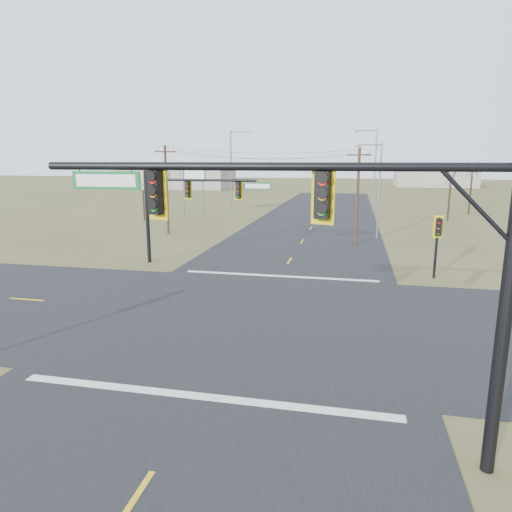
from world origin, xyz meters
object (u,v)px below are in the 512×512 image
(streetlight_a, at_px, (377,186))
(bare_tree_a, at_px, (143,183))
(bare_tree_b, at_px, (167,175))
(pedestal_signal_ne, at_px, (438,232))
(utility_pole_near, at_px, (358,195))
(bare_tree_d, at_px, (473,168))
(streetlight_b, at_px, (373,166))
(highway_sign, at_px, (193,180))
(streetlight_c, at_px, (233,168))
(bare_tree_c, at_px, (451,176))
(mast_arm_far, at_px, (190,197))
(mast_arm_near, at_px, (340,233))
(utility_pole_far, at_px, (167,188))

(streetlight_a, distance_m, bare_tree_a, 27.18)
(bare_tree_a, bearing_deg, bare_tree_b, 94.88)
(pedestal_signal_ne, relative_size, utility_pole_near, 0.48)
(bare_tree_d, bearing_deg, streetlight_b, 177.85)
(highway_sign, height_order, bare_tree_a, highway_sign)
(pedestal_signal_ne, bearing_deg, streetlight_c, 125.87)
(pedestal_signal_ne, xyz_separation_m, streetlight_c, (-20.13, 28.08, 3.11))
(utility_pole_near, xyz_separation_m, bare_tree_a, (-24.49, 10.88, 0.14))
(streetlight_a, xyz_separation_m, bare_tree_c, (8.84, 14.06, 0.40))
(mast_arm_far, xyz_separation_m, bare_tree_c, (21.62, 27.52, 0.59))
(bare_tree_c, height_order, bare_tree_d, bare_tree_d)
(mast_arm_far, bearing_deg, bare_tree_a, 124.59)
(mast_arm_near, relative_size, mast_arm_far, 1.24)
(highway_sign, bearing_deg, bare_tree_d, 23.85)
(pedestal_signal_ne, height_order, bare_tree_b, bare_tree_b)
(streetlight_a, distance_m, streetlight_c, 22.17)
(streetlight_b, bearing_deg, bare_tree_c, -49.34)
(utility_pole_near, relative_size, bare_tree_c, 1.21)
(streetlight_a, bearing_deg, bare_tree_c, 56.56)
(mast_arm_far, relative_size, streetlight_b, 0.80)
(streetlight_c, bearing_deg, bare_tree_d, 10.61)
(mast_arm_far, bearing_deg, bare_tree_d, 55.54)
(highway_sign, xyz_separation_m, bare_tree_a, (-4.39, -5.00, -0.23))
(bare_tree_b, bearing_deg, mast_arm_far, -64.41)
(highway_sign, xyz_separation_m, streetlight_b, (22.20, 10.14, 1.62))
(pedestal_signal_ne, height_order, bare_tree_c, bare_tree_c)
(mast_arm_near, distance_m, streetlight_b, 54.71)
(mast_arm_near, bearing_deg, streetlight_c, 123.34)
(mast_arm_far, height_order, streetlight_b, streetlight_b)
(utility_pole_far, bearing_deg, mast_arm_far, -60.60)
(utility_pole_far, relative_size, bare_tree_b, 1.36)
(highway_sign, distance_m, bare_tree_a, 6.66)
(pedestal_signal_ne, bearing_deg, highway_sign, 133.62)
(streetlight_b, relative_size, bare_tree_b, 1.78)
(mast_arm_far, height_order, pedestal_signal_ne, mast_arm_far)
(mast_arm_near, bearing_deg, bare_tree_a, 136.77)
(bare_tree_b, bearing_deg, highway_sign, -37.88)
(pedestal_signal_ne, distance_m, streetlight_c, 34.68)
(highway_sign, bearing_deg, utility_pole_far, -72.60)
(bare_tree_d, bearing_deg, bare_tree_c, -117.33)
(utility_pole_near, bearing_deg, streetlight_c, 131.04)
(streetlight_b, distance_m, bare_tree_a, 30.66)
(mast_arm_far, xyz_separation_m, highway_sign, (-9.04, 25.65, -0.01))
(mast_arm_near, relative_size, streetlight_b, 0.99)
(pedestal_signal_ne, height_order, utility_pole_far, utility_pole_far)
(pedestal_signal_ne, height_order, highway_sign, highway_sign)
(streetlight_c, relative_size, bare_tree_d, 1.42)
(highway_sign, distance_m, streetlight_c, 5.21)
(mast_arm_near, xyz_separation_m, utility_pole_far, (-17.37, 31.06, -1.07))
(mast_arm_far, relative_size, streetlight_c, 0.83)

